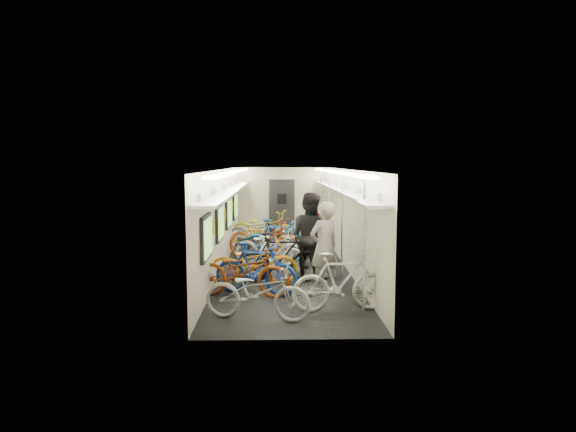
{
  "coord_description": "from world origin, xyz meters",
  "views": [
    {
      "loc": [
        -0.24,
        -12.22,
        2.57
      ],
      "look_at": [
        0.11,
        1.29,
        1.15
      ],
      "focal_mm": 32.0,
      "sensor_mm": 36.0,
      "label": 1
    }
  ],
  "objects": [
    {
      "name": "bicycle_0",
      "position": [
        -0.53,
        -4.05,
        0.47
      ],
      "size": [
        1.88,
        1.05,
        0.93
      ],
      "primitive_type": "imported",
      "rotation": [
        0.0,
        0.0,
        1.31
      ],
      "color": "#A1A1A5",
      "rests_on": "ground"
    },
    {
      "name": "bicycle_9",
      "position": [
        -0.14,
        1.59,
        0.51
      ],
      "size": [
        1.76,
        0.7,
        1.03
      ],
      "primitive_type": "imported",
      "rotation": [
        0.0,
        0.0,
        1.44
      ],
      "color": "black",
      "rests_on": "ground"
    },
    {
      "name": "passenger_mid",
      "position": [
        0.52,
        -1.13,
        0.96
      ],
      "size": [
        1.18,
        1.14,
        1.92
      ],
      "primitive_type": "imported",
      "rotation": [
        0.0,
        0.0,
        2.5
      ],
      "color": "black",
      "rests_on": "ground"
    },
    {
      "name": "bicycle_3",
      "position": [
        -0.13,
        -1.44,
        0.54
      ],
      "size": [
        1.81,
        0.52,
        1.08
      ],
      "primitive_type": "imported",
      "rotation": [
        0.0,
        0.0,
        1.56
      ],
      "color": "black",
      "rests_on": "ground"
    },
    {
      "name": "backpack",
      "position": [
        0.67,
        -1.14,
        1.28
      ],
      "size": [
        0.27,
        0.17,
        0.38
      ],
      "primitive_type": "cube",
      "rotation": [
        0.0,
        0.0,
        -0.11
      ],
      "color": "red",
      "rests_on": "passenger_near"
    },
    {
      "name": "train_car_shell",
      "position": [
        -0.36,
        0.71,
        1.66
      ],
      "size": [
        10.0,
        10.0,
        10.0
      ],
      "color": "black",
      "rests_on": "ground"
    },
    {
      "name": "bicycle_12",
      "position": [
        -0.64,
        2.76,
        0.53
      ],
      "size": [
        2.0,
        0.71,
        1.05
      ],
      "primitive_type": "imported",
      "rotation": [
        0.0,
        0.0,
        1.57
      ],
      "color": "#5B5D60",
      "rests_on": "ground"
    },
    {
      "name": "bicycle_10",
      "position": [
        -0.58,
        3.22,
        0.56
      ],
      "size": [
        2.27,
        1.52,
        1.13
      ],
      "primitive_type": "imported",
      "rotation": [
        0.0,
        0.0,
        1.18
      ],
      "color": "gold",
      "rests_on": "ground"
    },
    {
      "name": "bicycle_7",
      "position": [
        -0.17,
        1.12,
        0.54
      ],
      "size": [
        1.85,
        0.65,
        1.09
      ],
      "primitive_type": "imported",
      "rotation": [
        0.0,
        0.0,
        1.49
      ],
      "color": "navy",
      "rests_on": "ground"
    },
    {
      "name": "bicycle_8",
      "position": [
        -0.52,
        1.23,
        0.55
      ],
      "size": [
        2.2,
        1.53,
        1.1
      ],
      "primitive_type": "imported",
      "rotation": [
        0.0,
        0.0,
        1.14
      ],
      "color": "#963510",
      "rests_on": "ground"
    },
    {
      "name": "bicycle_11",
      "position": [
        0.9,
        -3.6,
        0.52
      ],
      "size": [
        1.77,
        0.69,
        1.04
      ],
      "primitive_type": "imported",
      "rotation": [
        0.0,
        0.0,
        1.69
      ],
      "color": "silver",
      "rests_on": "ground"
    },
    {
      "name": "bicycle_2",
      "position": [
        -0.87,
        -2.56,
        0.49
      ],
      "size": [
        1.97,
        1.02,
        0.98
      ],
      "primitive_type": "imported",
      "rotation": [
        0.0,
        0.0,
        1.37
      ],
      "color": "#85340E",
      "rests_on": "ground"
    },
    {
      "name": "passenger_near",
      "position": [
        0.73,
        -2.24,
        0.9
      ],
      "size": [
        0.79,
        0.71,
        1.81
      ],
      "primitive_type": "imported",
      "rotation": [
        0.0,
        0.0,
        3.68
      ],
      "color": "gray",
      "rests_on": "ground"
    },
    {
      "name": "bicycle_1",
      "position": [
        -0.61,
        -2.47,
        0.52
      ],
      "size": [
        1.78,
        1.05,
        1.03
      ],
      "primitive_type": "imported",
      "rotation": [
        0.0,
        0.0,
        1.22
      ],
      "color": "navy",
      "rests_on": "ground"
    },
    {
      "name": "bicycle_5",
      "position": [
        -0.26,
        -0.8,
        0.47
      ],
      "size": [
        1.61,
        1.02,
        0.94
      ],
      "primitive_type": "imported",
      "rotation": [
        0.0,
        0.0,
        1.98
      ],
      "color": "silver",
      "rests_on": "ground"
    },
    {
      "name": "bicycle_6",
      "position": [
        -0.39,
        0.36,
        0.47
      ],
      "size": [
        1.9,
        1.21,
        0.94
      ],
      "primitive_type": "imported",
      "rotation": [
        0.0,
        0.0,
        1.22
      ],
      "color": "#A1A2A5",
      "rests_on": "ground"
    },
    {
      "name": "bicycle_4",
      "position": [
        -0.69,
        -1.69,
        0.49
      ],
      "size": [
        1.92,
        0.84,
        0.98
      ],
      "primitive_type": "imported",
      "rotation": [
        0.0,
        0.0,
        1.68
      ],
      "color": "orange",
      "rests_on": "ground"
    }
  ]
}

